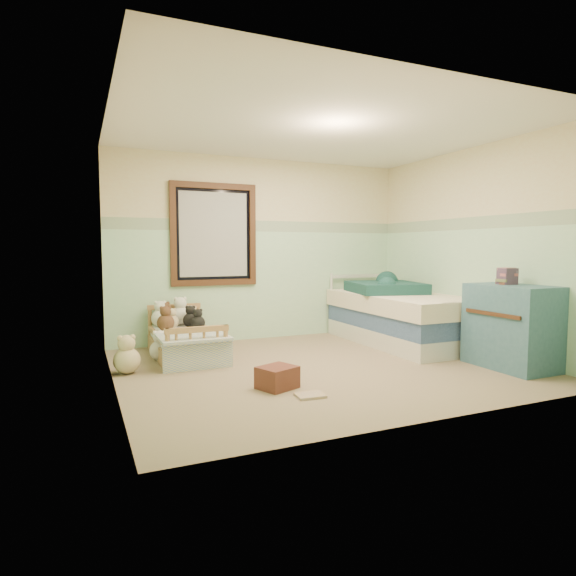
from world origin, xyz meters
name	(u,v)px	position (x,y,z in m)	size (l,w,h in m)	color
floor	(322,367)	(0.00, 0.00, -0.01)	(4.20, 3.60, 0.02)	#756652
ceiling	(323,128)	(0.00, 0.00, 2.51)	(4.20, 3.60, 0.02)	silver
wall_back	(262,250)	(0.00, 1.80, 1.25)	(4.20, 0.04, 2.50)	beige
wall_front	(439,250)	(0.00, -1.80, 1.25)	(4.20, 0.04, 2.50)	beige
wall_left	(111,250)	(-2.10, 0.00, 1.25)	(0.04, 3.60, 2.50)	beige
wall_right	(473,250)	(2.10, 0.00, 1.25)	(0.04, 3.60, 2.50)	beige
wainscot_mint	(263,285)	(0.00, 1.79, 0.75)	(4.20, 0.01, 1.50)	#9ED0A9
border_strip	(263,226)	(0.00, 1.79, 1.57)	(4.20, 0.01, 0.15)	#50805A
window_frame	(214,234)	(-0.70, 1.76, 1.45)	(1.16, 0.06, 1.36)	#442716
window_blinds	(214,235)	(-0.70, 1.77, 1.45)	(0.92, 0.01, 1.12)	beige
toddler_bed_frame	(185,349)	(-1.25, 1.05, 0.09)	(0.67, 1.35, 0.17)	olive
toddler_mattress	(185,337)	(-1.25, 1.05, 0.23)	(0.62, 1.29, 0.12)	white
patchwork_quilt	(193,336)	(-1.25, 0.63, 0.31)	(0.73, 0.67, 0.03)	#6F8BC1
plush_bed_brown	(164,318)	(-1.40, 1.55, 0.40)	(0.21, 0.21, 0.21)	brown
plush_bed_white	(180,316)	(-1.20, 1.55, 0.41)	(0.24, 0.24, 0.24)	silver
plush_bed_tan	(172,322)	(-1.35, 1.33, 0.38)	(0.17, 0.17, 0.17)	#CEB989
plush_bed_dark	(191,320)	(-1.12, 1.33, 0.39)	(0.18, 0.18, 0.18)	black
plush_floor_cream	(160,350)	(-1.55, 0.95, 0.12)	(0.23, 0.23, 0.23)	silver
plush_floor_tan	(127,361)	(-1.95, 0.51, 0.13)	(0.27, 0.27, 0.27)	#CEB989
twin_bed_frame	(401,335)	(1.55, 0.68, 0.11)	(1.05, 2.11, 0.22)	silver
twin_boxspring	(401,319)	(1.55, 0.68, 0.33)	(1.05, 2.11, 0.22)	navy
twin_mattress	(401,302)	(1.55, 0.68, 0.55)	(1.10, 2.15, 0.22)	#F0E9C8
teal_blanket	(385,287)	(1.50, 0.98, 0.73)	(0.90, 0.95, 0.14)	#0D2C29
dresser	(511,326)	(1.81, -0.86, 0.44)	(0.55, 0.88, 0.88)	#30576C
book_stack	(507,276)	(1.81, -0.78, 0.97)	(0.17, 0.13, 0.17)	brown
red_pillow	(277,377)	(-0.75, -0.57, 0.10)	(0.32, 0.28, 0.20)	maroon
floor_book	(310,395)	(-0.59, -0.92, 0.01)	(0.24, 0.19, 0.02)	#FBAA1D
extra_plush_0	(160,318)	(-1.46, 1.53, 0.40)	(0.22, 0.22, 0.22)	silver
extra_plush_1	(198,323)	(-1.08, 1.13, 0.38)	(0.17, 0.17, 0.17)	black
extra_plush_2	(166,323)	(-1.45, 1.18, 0.39)	(0.20, 0.20, 0.20)	brown
extra_plush_3	(191,318)	(-1.08, 1.52, 0.38)	(0.17, 0.17, 0.17)	silver
extra_plush_4	(167,321)	(-1.39, 1.45, 0.37)	(0.15, 0.15, 0.15)	silver
extra_plush_5	(193,318)	(-1.05, 1.55, 0.37)	(0.16, 0.16, 0.16)	#CEB989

